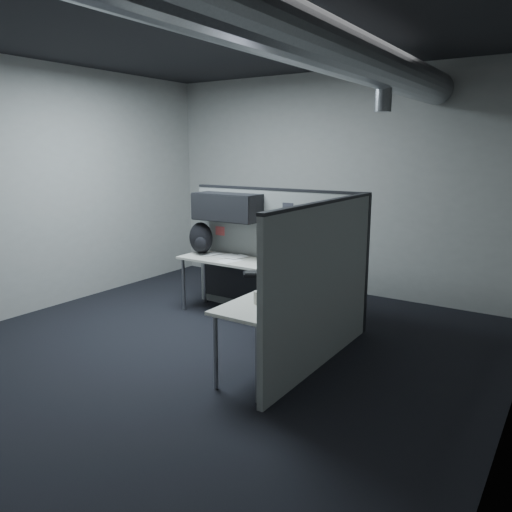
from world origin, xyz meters
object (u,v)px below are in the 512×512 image
Objects in this scene: backpack at (201,239)px; monitor at (323,250)px; keyboard at (266,274)px; desk at (266,280)px; phone at (272,291)px.

monitor is at bearing -19.67° from backpack.
monitor is 0.71m from keyboard.
desk is 0.26m from keyboard.
backpack is at bearing 166.68° from keyboard.
keyboard is at bearing -150.39° from monitor.
keyboard is at bearing -39.35° from backpack.
phone reaches higher than keyboard.
desk is 1.32m from backpack.
keyboard is 0.76m from phone.
monitor is at bearing 53.48° from keyboard.
desk is 4.61× the size of keyboard.
desk is 5.47× the size of backpack.
keyboard is 1.46m from backpack.
desk is at bearing 128.85° from keyboard.
monitor is 2.05× the size of phone.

